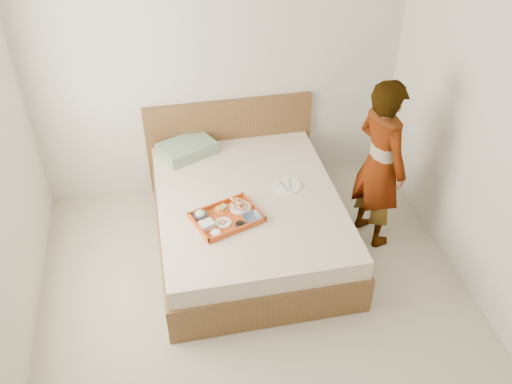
{
  "coord_description": "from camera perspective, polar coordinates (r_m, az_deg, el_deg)",
  "views": [
    {
      "loc": [
        -0.61,
        -2.65,
        3.46
      ],
      "look_at": [
        0.12,
        0.9,
        0.65
      ],
      "focal_mm": 38.44,
      "sensor_mm": 36.0,
      "label": 1
    }
  ],
  "objects": [
    {
      "name": "salad_bowl",
      "position": [
        4.5,
        -5.81,
        -2.44
      ],
      "size": [
        0.15,
        0.15,
        0.04
      ],
      "primitive_type": "imported",
      "rotation": [
        0.0,
        0.0,
        0.34
      ],
      "color": "#182046",
      "rests_on": "tray"
    },
    {
      "name": "navy_bowl_big",
      "position": [
        4.46,
        -0.41,
        -2.7
      ],
      "size": [
        0.19,
        0.19,
        0.04
      ],
      "primitive_type": "imported",
      "rotation": [
        0.0,
        0.0,
        0.34
      ],
      "color": "#182046",
      "rests_on": "tray"
    },
    {
      "name": "cheese_round",
      "position": [
        4.34,
        -4.21,
        -4.3
      ],
      "size": [
        0.1,
        0.1,
        0.03
      ],
      "primitive_type": "cylinder",
      "rotation": [
        0.0,
        0.0,
        0.34
      ],
      "color": "white",
      "rests_on": "tray"
    },
    {
      "name": "wall_back",
      "position": [
        5.16,
        -3.84,
        12.98
      ],
      "size": [
        3.5,
        0.01,
        2.6
      ],
      "primitive_type": "cube",
      "color": "silver",
      "rests_on": "ground"
    },
    {
      "name": "sauce_dish",
      "position": [
        4.4,
        -1.7,
        -3.42
      ],
      "size": [
        0.1,
        0.1,
        0.03
      ],
      "primitive_type": "cylinder",
      "rotation": [
        0.0,
        0.0,
        0.34
      ],
      "color": "black",
      "rests_on": "tray"
    },
    {
      "name": "bed",
      "position": [
        4.9,
        -0.81,
        -2.93
      ],
      "size": [
        1.65,
        2.0,
        0.53
      ],
      "primitive_type": "cube",
      "color": "brown",
      "rests_on": "ground"
    },
    {
      "name": "headboard",
      "position": [
        5.54,
        -2.75,
        5.15
      ],
      "size": [
        1.65,
        0.06,
        0.95
      ],
      "primitive_type": "cube",
      "color": "brown",
      "rests_on": "ground"
    },
    {
      "name": "pillow",
      "position": [
        5.27,
        -7.19,
        4.5
      ],
      "size": [
        0.59,
        0.51,
        0.12
      ],
      "primitive_type": "cube",
      "rotation": [
        0.0,
        0.0,
        0.42
      ],
      "color": "#85AD8E",
      "rests_on": "bed"
    },
    {
      "name": "ground",
      "position": [
        4.4,
        0.88,
        -14.06
      ],
      "size": [
        3.5,
        4.0,
        0.01
      ],
      "primitive_type": "cube",
      "color": "beige",
      "rests_on": "ground"
    },
    {
      "name": "tray",
      "position": [
        4.48,
        -3.06,
        -2.64
      ],
      "size": [
        0.63,
        0.54,
        0.05
      ],
      "primitive_type": "cube",
      "rotation": [
        0.0,
        0.0,
        0.34
      ],
      "color": "#C84410",
      "rests_on": "bed"
    },
    {
      "name": "plastic_tub",
      "position": [
        4.4,
        -5.14,
        -3.41
      ],
      "size": [
        0.14,
        0.12,
        0.05
      ],
      "primitive_type": "cube",
      "rotation": [
        0.0,
        0.0,
        0.34
      ],
      "color": "silver",
      "rests_on": "tray"
    },
    {
      "name": "dinner_plate",
      "position": [
        4.85,
        3.2,
        0.68
      ],
      "size": [
        0.26,
        0.26,
        0.01
      ],
      "primitive_type": "cylinder",
      "rotation": [
        0.0,
        0.0,
        -0.02
      ],
      "color": "white",
      "rests_on": "bed"
    },
    {
      "name": "person",
      "position": [
        4.79,
        12.78,
        2.83
      ],
      "size": [
        0.52,
        0.66,
        1.58
      ],
      "primitive_type": "imported",
      "rotation": [
        0.0,
        0.0,
        1.86
      ],
      "color": "silver",
      "rests_on": "ground"
    },
    {
      "name": "bread_plate",
      "position": [
        4.58,
        -3.57,
        -1.76
      ],
      "size": [
        0.17,
        0.17,
        0.01
      ],
      "primitive_type": "cylinder",
      "rotation": [
        0.0,
        0.0,
        0.34
      ],
      "color": "orange",
      "rests_on": "tray"
    },
    {
      "name": "meat_plate",
      "position": [
        4.44,
        -3.43,
        -3.19
      ],
      "size": [
        0.17,
        0.17,
        0.01
      ],
      "primitive_type": "cylinder",
      "rotation": [
        0.0,
        0.0,
        0.34
      ],
      "color": "white",
      "rests_on": "tray"
    },
    {
      "name": "prawn_plate",
      "position": [
        4.58,
        -1.65,
        -1.61
      ],
      "size": [
        0.23,
        0.23,
        0.01
      ],
      "primitive_type": "cylinder",
      "rotation": [
        0.0,
        0.0,
        0.34
      ],
      "color": "white",
      "rests_on": "tray"
    }
  ]
}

